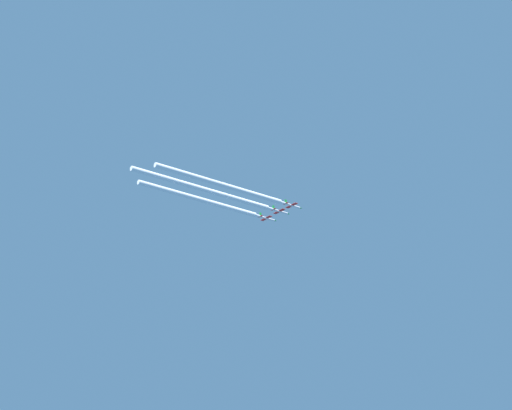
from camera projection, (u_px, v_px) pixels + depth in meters
jet_far_left at (267, 218)px, 502.56m from camera, size 8.46×12.32×2.96m
jet_inner_left at (280, 212)px, 494.45m from camera, size 8.46×12.32×2.96m
jet_center at (293, 206)px, 486.06m from camera, size 8.46×12.32×2.96m
smoke_trail_far_left at (201, 200)px, 478.70m from camera, size 2.61×75.96×2.61m
smoke_trail_inner_left at (205, 190)px, 467.65m from camera, size 2.61×86.72×2.61m
smoke_trail_center at (223, 185)px, 461.22m from camera, size 2.61×79.56×2.61m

